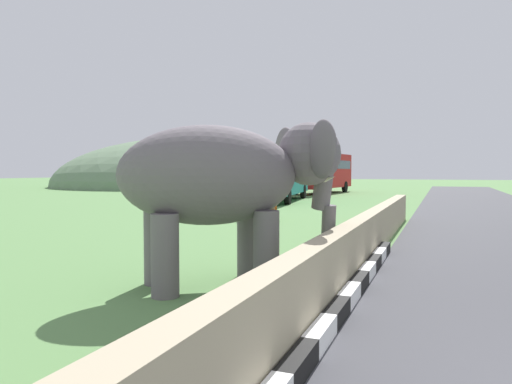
# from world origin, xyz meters

# --- Properties ---
(barrier_parapet) EXTENTS (28.00, 0.36, 1.00)m
(barrier_parapet) POSITION_xyz_m (2.00, 3.58, 0.50)
(barrier_parapet) COLOR tan
(barrier_parapet) RESTS_ON ground_plane
(elephant) EXTENTS (3.77, 3.89, 2.87)m
(elephant) POSITION_xyz_m (3.30, 5.43, 1.86)
(elephant) COLOR slate
(elephant) RESTS_ON ground_plane
(person_handler) EXTENTS (0.51, 0.58, 1.66)m
(person_handler) POSITION_xyz_m (4.46, 5.20, 0.93)
(person_handler) COLOR navy
(person_handler) RESTS_ON ground_plane
(bus_teal) EXTENTS (10.25, 3.83, 3.50)m
(bus_teal) POSITION_xyz_m (25.27, 12.01, 2.08)
(bus_teal) COLOR teal
(bus_teal) RESTS_ON ground_plane
(bus_red) EXTENTS (10.16, 3.50, 3.50)m
(bus_red) POSITION_xyz_m (36.89, 11.96, 2.08)
(bus_red) COLOR #B21E1E
(bus_red) RESTS_ON ground_plane
(cow_near) EXTENTS (1.57, 1.69, 1.23)m
(cow_near) POSITION_xyz_m (13.58, 8.81, 0.87)
(cow_near) COLOR beige
(cow_near) RESTS_ON ground_plane
(cow_mid) EXTENTS (1.20, 1.88, 1.23)m
(cow_mid) POSITION_xyz_m (14.30, 10.22, 0.87)
(cow_mid) COLOR beige
(cow_mid) RESTS_ON ground_plane
(hill_east) EXTENTS (43.90, 35.12, 13.12)m
(hill_east) POSITION_xyz_m (55.00, 33.48, 0.00)
(hill_east) COLOR #617C5D
(hill_east) RESTS_ON ground_plane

